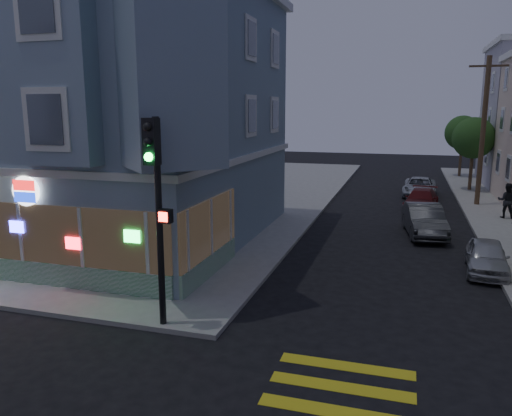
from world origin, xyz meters
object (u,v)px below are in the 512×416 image
at_px(street_tree_far, 463,133).
at_px(parked_car_d, 419,187).
at_px(street_tree_near, 474,138).
at_px(pedestrian_a, 507,201).
at_px(parked_car_a, 487,257).
at_px(parked_car_b, 424,220).
at_px(utility_pole, 483,129).
at_px(traffic_signal, 156,188).
at_px(parked_car_c, 421,200).

relative_size(street_tree_far, parked_car_d, 1.13).
distance_m(street_tree_near, parked_car_d, 5.78).
distance_m(street_tree_near, pedestrian_a, 10.29).
xyz_separation_m(parked_car_a, parked_car_b, (-2.10, 5.20, 0.14)).
height_order(utility_pole, street_tree_near, utility_pole).
bearing_deg(utility_pole, parked_car_d, 139.64).
relative_size(parked_car_a, parked_car_d, 0.77).
distance_m(parked_car_a, traffic_signal, 12.81).
height_order(street_tree_near, street_tree_far, same).
height_order(street_tree_far, parked_car_c, street_tree_far).
bearing_deg(parked_car_d, traffic_signal, -103.56).
distance_m(utility_pole, parked_car_b, 10.09).
distance_m(utility_pole, parked_car_c, 5.85).
distance_m(street_tree_far, parked_car_d, 12.13).
xyz_separation_m(parked_car_a, parked_car_d, (-2.10, 16.69, 0.04)).
xyz_separation_m(parked_car_b, parked_car_c, (0.00, 6.29, -0.12)).
bearing_deg(parked_car_c, pedestrian_a, -12.04).
distance_m(street_tree_far, traffic_signal, 37.46).
bearing_deg(traffic_signal, street_tree_near, 72.72).
xyz_separation_m(utility_pole, street_tree_far, (0.20, 14.00, -0.86)).
relative_size(utility_pole, parked_car_b, 1.97).
height_order(parked_car_a, parked_car_c, parked_car_c).
bearing_deg(parked_car_b, street_tree_far, 73.16).
height_order(street_tree_near, parked_car_c, street_tree_near).
height_order(utility_pole, parked_car_b, utility_pole).
bearing_deg(pedestrian_a, utility_pole, -64.72).
height_order(parked_car_b, parked_car_c, parked_car_b).
xyz_separation_m(pedestrian_a, parked_car_d, (-4.40, 6.75, -0.46)).
bearing_deg(street_tree_near, parked_car_a, -94.33).
bearing_deg(parked_car_b, parked_car_c, 82.21).
height_order(pedestrian_a, traffic_signal, traffic_signal).
bearing_deg(parked_car_d, street_tree_near, 43.65).
distance_m(parked_car_a, parked_car_b, 5.61).
bearing_deg(street_tree_far, utility_pole, -90.82).
height_order(street_tree_far, parked_car_d, street_tree_far).
bearing_deg(traffic_signal, utility_pole, 68.01).
xyz_separation_m(pedestrian_a, traffic_signal, (-11.67, -17.99, 2.91)).
distance_m(parked_car_a, parked_car_c, 11.68).
bearing_deg(parked_car_a, traffic_signal, -135.37).
height_order(parked_car_c, traffic_signal, traffic_signal).
relative_size(street_tree_near, pedestrian_a, 2.75).
bearing_deg(street_tree_far, street_tree_near, -90.00).
bearing_deg(pedestrian_a, parked_car_b, 57.88).
relative_size(utility_pole, parked_car_c, 2.06).
height_order(street_tree_near, parked_car_b, street_tree_near).
relative_size(street_tree_far, parked_car_a, 1.47).
xyz_separation_m(street_tree_near, parked_car_b, (-3.60, -14.60, -3.18)).
xyz_separation_m(utility_pole, pedestrian_a, (1.00, -3.86, -3.68)).
distance_m(parked_car_b, traffic_signal, 15.46).
xyz_separation_m(parked_car_a, traffic_signal, (-9.37, -8.05, 3.41)).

